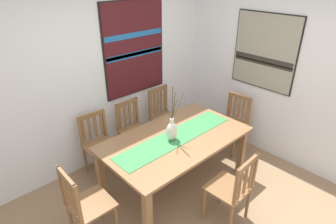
% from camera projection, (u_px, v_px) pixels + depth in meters
% --- Properties ---
extents(ground_plane, '(6.40, 6.40, 0.03)m').
position_uv_depth(ground_plane, '(199.00, 217.00, 3.38)').
color(ground_plane, '#8E7051').
extents(wall_back, '(6.40, 0.12, 2.70)m').
position_uv_depth(wall_back, '(105.00, 71.00, 3.96)').
color(wall_back, silver).
rests_on(wall_back, ground_plane).
extents(wall_side, '(0.12, 6.40, 2.70)m').
position_uv_depth(wall_side, '(294.00, 74.00, 3.88)').
color(wall_side, silver).
rests_on(wall_side, ground_plane).
extents(dining_table, '(1.85, 1.08, 0.75)m').
position_uv_depth(dining_table, '(176.00, 144.00, 3.58)').
color(dining_table, '#8E6642').
rests_on(dining_table, ground_plane).
extents(table_runner, '(1.70, 0.36, 0.01)m').
position_uv_depth(table_runner, '(176.00, 137.00, 3.54)').
color(table_runner, '#388447').
rests_on(table_runner, dining_table).
extents(centerpiece_vase, '(0.28, 0.16, 0.73)m').
position_uv_depth(centerpiece_vase, '(172.00, 130.00, 3.42)').
color(centerpiece_vase, silver).
rests_on(centerpiece_vase, dining_table).
extents(chair_0, '(0.44, 0.44, 0.95)m').
position_uv_depth(chair_0, '(164.00, 115.00, 4.59)').
color(chair_0, brown).
rests_on(chair_0, ground_plane).
extents(chair_1, '(0.45, 0.45, 0.90)m').
position_uv_depth(chair_1, '(99.00, 143.00, 3.91)').
color(chair_1, brown).
rests_on(chair_1, ground_plane).
extents(chair_2, '(0.44, 0.44, 0.90)m').
position_uv_depth(chair_2, '(134.00, 129.00, 4.25)').
color(chair_2, brown).
rests_on(chair_2, ground_plane).
extents(chair_3, '(0.45, 0.45, 0.89)m').
position_uv_depth(chair_3, '(233.00, 121.00, 4.47)').
color(chair_3, brown).
rests_on(chair_3, ground_plane).
extents(chair_4, '(0.44, 0.44, 0.93)m').
position_uv_depth(chair_4, '(232.00, 188.00, 3.10)').
color(chair_4, brown).
rests_on(chair_4, ground_plane).
extents(chair_5, '(0.43, 0.43, 0.95)m').
position_uv_depth(chair_5, '(85.00, 204.00, 2.87)').
color(chair_5, brown).
rests_on(chair_5, ground_plane).
extents(painting_on_back_wall, '(1.06, 0.05, 1.36)m').
position_uv_depth(painting_on_back_wall, '(134.00, 49.00, 4.10)').
color(painting_on_back_wall, black).
extents(painting_on_side_wall, '(0.05, 0.97, 1.08)m').
position_uv_depth(painting_on_side_wall, '(265.00, 52.00, 4.02)').
color(painting_on_side_wall, black).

